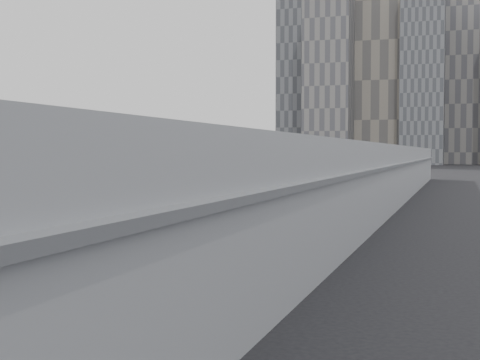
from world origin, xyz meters
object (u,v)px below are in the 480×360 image
at_px(bus_7, 333,175).
at_px(bus_9, 353,172).
at_px(shipping_container, 292,176).
at_px(bus_8, 345,173).
at_px(street_lamp_near, 181,160).
at_px(suv, 317,176).
at_px(street_lamp_far, 275,156).
at_px(bus_2, 197,202).
at_px(bus_5, 293,182).
at_px(bus_4, 270,188).
at_px(bus_1, 104,217).
at_px(bus_3, 242,192).
at_px(bus_6, 313,178).

bearing_deg(bus_7, bus_9, 85.22).
distance_m(bus_9, shipping_container, 24.74).
relative_size(bus_8, street_lamp_near, 1.52).
bearing_deg(bus_9, suv, -131.79).
relative_size(street_lamp_near, suv, 1.69).
xyz_separation_m(bus_9, street_lamp_far, (-7.26, -41.30, 3.82)).
height_order(bus_2, bus_5, bus_5).
bearing_deg(bus_7, bus_8, 83.63).
height_order(bus_7, street_lamp_near, street_lamp_near).
bearing_deg(suv, bus_4, -83.64).
bearing_deg(bus_5, bus_9, 86.07).
height_order(bus_1, bus_2, bus_1).
xyz_separation_m(bus_8, street_lamp_far, (-7.66, -27.32, 3.72)).
bearing_deg(suv, bus_5, -82.64).
relative_size(bus_4, suv, 2.34).
relative_size(bus_1, bus_9, 1.04).
distance_m(bus_3, suv, 74.65).
xyz_separation_m(bus_3, shipping_container, (-8.77, 59.04, -0.35)).
distance_m(bus_4, street_lamp_near, 14.46).
height_order(bus_1, bus_9, bus_1).
xyz_separation_m(bus_4, bus_5, (-0.83, 15.05, 0.07)).
xyz_separation_m(bus_3, bus_5, (-0.58, 25.75, -0.06)).
height_order(bus_4, street_lamp_far, street_lamp_far).
distance_m(bus_4, suv, 64.02).
xyz_separation_m(shipping_container, suv, (1.88, 15.29, -0.57)).
height_order(bus_2, bus_7, bus_7).
bearing_deg(suv, bus_3, -84.75).
distance_m(bus_3, street_lamp_near, 7.68).
relative_size(bus_4, bus_5, 0.96).
xyz_separation_m(bus_1, bus_6, (-0.08, 68.47, 0.05)).
bearing_deg(bus_3, bus_2, -93.19).
bearing_deg(suv, bus_7, -69.77).
xyz_separation_m(bus_1, street_lamp_near, (-6.37, 28.14, 3.55)).
relative_size(bus_3, bus_8, 0.99).
relative_size(bus_4, bus_9, 0.97).
relative_size(bus_4, street_lamp_near, 1.39).
height_order(bus_4, bus_9, bus_9).
height_order(bus_5, bus_7, bus_7).
relative_size(bus_1, bus_4, 1.07).
bearing_deg(suv, bus_9, 49.47).
bearing_deg(bus_1, bus_4, 90.42).
bearing_deg(bus_4, bus_3, -87.99).
bearing_deg(bus_5, bus_8, 85.38).
bearing_deg(suv, bus_1, -86.41).
distance_m(bus_4, street_lamp_far, 31.41).
relative_size(bus_9, street_lamp_near, 1.44).
bearing_deg(suv, shipping_container, -97.07).
relative_size(bus_8, suv, 2.57).
xyz_separation_m(bus_3, bus_4, (0.25, 10.71, -0.13)).
height_order(bus_8, street_lamp_near, street_lamp_near).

